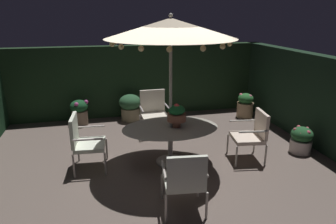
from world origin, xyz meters
name	(u,v)px	position (x,y,z in m)	size (l,w,h in m)	color
ground_plane	(160,164)	(0.00, 0.00, -0.01)	(7.16, 6.50, 0.02)	#63554D
hedge_backdrop_rear	(136,81)	(0.00, 3.10, 0.95)	(7.16, 0.30, 1.90)	#1B301B
hedge_backdrop_right	(324,104)	(3.43, 0.00, 0.95)	(0.30, 6.50, 1.90)	black
patio_dining_table	(170,133)	(0.21, 0.02, 0.61)	(1.78, 1.26, 0.72)	#B7AEAB
patio_umbrella	(171,29)	(0.21, 0.02, 2.46)	(2.24, 2.24, 2.71)	#B7B2A7
centerpiece_planter	(177,114)	(0.32, 0.01, 0.96)	(0.34, 0.34, 0.44)	#A16047
patio_chair_north	(154,110)	(0.20, 1.60, 0.56)	(0.65, 0.60, 1.00)	#B4ADAB
patio_chair_northeast	(83,139)	(-1.35, 0.15, 0.58)	(0.62, 0.70, 1.01)	#BBADA7
patio_chair_east	(185,178)	(0.04, -1.53, 0.55)	(0.65, 0.64, 0.96)	#BBB1A8
patio_chair_southeast	(252,133)	(1.76, -0.20, 0.55)	(0.67, 0.70, 0.96)	#B9B5AA
potted_plant_back_left	(80,111)	(-1.52, 2.55, 0.35)	(0.46, 0.44, 0.65)	#7D6A56
potted_plant_back_center	(245,105)	(2.80, 2.12, 0.34)	(0.43, 0.43, 0.67)	tan
potted_plant_back_right	(130,107)	(-0.24, 2.60, 0.37)	(0.57, 0.57, 0.69)	#7B7156
potted_plant_left_near	(301,139)	(2.89, -0.15, 0.28)	(0.43, 0.43, 0.54)	beige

